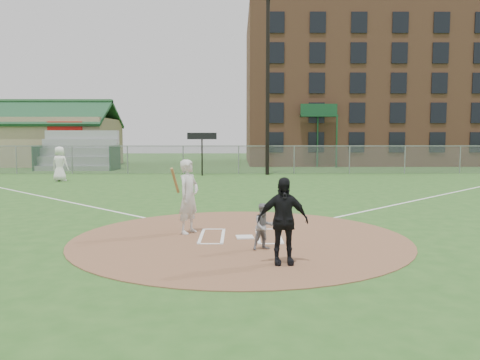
{
  "coord_description": "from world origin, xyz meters",
  "views": [
    {
      "loc": [
        -0.07,
        -11.65,
        2.5
      ],
      "look_at": [
        0.0,
        2.0,
        1.3
      ],
      "focal_mm": 35.0,
      "sensor_mm": 36.0,
      "label": 1
    }
  ],
  "objects_px": {
    "home_plate": "(245,237)",
    "catcher": "(264,227)",
    "umpire": "(283,221)",
    "ondeck_player": "(60,164)",
    "batter_at_plate": "(189,196)"
  },
  "relations": [
    {
      "from": "ondeck_player",
      "to": "batter_at_plate",
      "type": "xyz_separation_m",
      "value": [
        9.23,
        -15.46,
        -0.03
      ]
    },
    {
      "from": "catcher",
      "to": "umpire",
      "type": "xyz_separation_m",
      "value": [
        0.31,
        -1.2,
        0.34
      ]
    },
    {
      "from": "umpire",
      "to": "ondeck_player",
      "type": "relative_size",
      "value": 0.84
    },
    {
      "from": "catcher",
      "to": "umpire",
      "type": "height_order",
      "value": "umpire"
    },
    {
      "from": "ondeck_player",
      "to": "catcher",
      "type": "bearing_deg",
      "value": 134.81
    },
    {
      "from": "umpire",
      "to": "home_plate",
      "type": "bearing_deg",
      "value": 102.74
    },
    {
      "from": "umpire",
      "to": "catcher",
      "type": "bearing_deg",
      "value": 100.97
    },
    {
      "from": "home_plate",
      "to": "ondeck_player",
      "type": "relative_size",
      "value": 0.21
    },
    {
      "from": "home_plate",
      "to": "umpire",
      "type": "relative_size",
      "value": 0.25
    },
    {
      "from": "catcher",
      "to": "ondeck_player",
      "type": "height_order",
      "value": "ondeck_player"
    },
    {
      "from": "ondeck_player",
      "to": "batter_at_plate",
      "type": "bearing_deg",
      "value": 132.96
    },
    {
      "from": "home_plate",
      "to": "umpire",
      "type": "xyz_separation_m",
      "value": [
        0.72,
        -2.47,
        0.85
      ]
    },
    {
      "from": "ondeck_player",
      "to": "batter_at_plate",
      "type": "height_order",
      "value": "ondeck_player"
    },
    {
      "from": "batter_at_plate",
      "to": "umpire",
      "type": "bearing_deg",
      "value": -54.37
    },
    {
      "from": "home_plate",
      "to": "catcher",
      "type": "relative_size",
      "value": 0.41
    }
  ]
}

